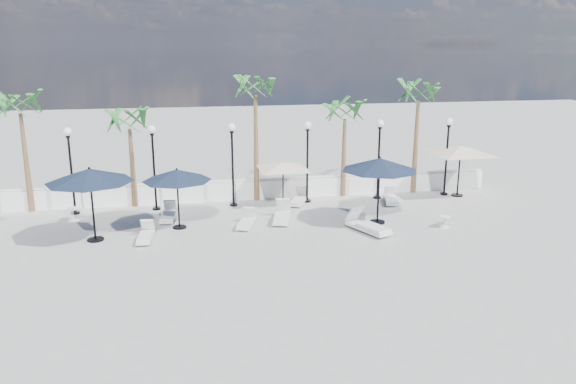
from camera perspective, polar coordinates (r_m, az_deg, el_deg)
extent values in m
plane|color=gray|center=(20.08, -3.81, -6.46)|extent=(100.00, 100.00, 0.00)
cube|color=white|center=(27.06, -5.77, 0.11)|extent=(26.00, 0.30, 0.90)
cube|color=white|center=(26.93, -5.80, 1.18)|extent=(26.00, 0.12, 0.08)
cylinder|color=black|center=(26.56, -20.77, -1.98)|extent=(0.36, 0.36, 0.10)
cylinder|color=black|center=(26.15, -21.11, 1.59)|extent=(0.10, 0.10, 3.50)
cylinder|color=black|center=(25.84, -21.45, 5.26)|extent=(0.18, 0.18, 0.10)
sphere|color=white|center=(25.81, -21.50, 5.72)|extent=(0.36, 0.36, 0.36)
cylinder|color=black|center=(26.15, -13.21, -1.65)|extent=(0.36, 0.36, 0.10)
cylinder|color=black|center=(25.73, -13.43, 1.99)|extent=(0.10, 0.10, 3.50)
cylinder|color=black|center=(25.42, -13.66, 5.73)|extent=(0.18, 0.18, 0.10)
sphere|color=white|center=(25.39, -13.69, 6.19)|extent=(0.36, 0.36, 0.36)
cylinder|color=black|center=(26.20, -5.55, -1.28)|extent=(0.36, 0.36, 0.10)
cylinder|color=black|center=(25.79, -5.64, 2.35)|extent=(0.10, 0.10, 3.50)
cylinder|color=black|center=(25.48, -5.74, 6.09)|extent=(0.18, 0.18, 0.10)
sphere|color=white|center=(25.45, -5.75, 6.55)|extent=(0.36, 0.36, 0.36)
cylinder|color=black|center=(26.72, 1.94, -0.90)|extent=(0.36, 0.36, 0.10)
cylinder|color=black|center=(26.31, 1.97, 2.66)|extent=(0.10, 0.10, 3.50)
cylinder|color=black|center=(26.01, 2.01, 6.33)|extent=(0.18, 0.18, 0.10)
sphere|color=white|center=(25.98, 2.01, 6.79)|extent=(0.36, 0.36, 0.36)
cylinder|color=black|center=(27.68, 9.03, -0.53)|extent=(0.36, 0.36, 0.10)
cylinder|color=black|center=(27.28, 9.17, 2.92)|extent=(0.10, 0.10, 3.50)
cylinder|color=black|center=(26.99, 9.32, 6.45)|extent=(0.18, 0.18, 0.10)
sphere|color=white|center=(26.96, 9.34, 6.89)|extent=(0.36, 0.36, 0.36)
cylinder|color=black|center=(29.03, 15.55, -0.18)|extent=(0.36, 0.36, 0.10)
cylinder|color=black|center=(28.65, 15.79, 3.11)|extent=(0.10, 0.10, 3.50)
cylinder|color=black|center=(28.37, 16.03, 6.47)|extent=(0.18, 0.18, 0.10)
sphere|color=white|center=(28.35, 16.06, 6.89)|extent=(0.36, 0.36, 0.36)
cone|color=brown|center=(27.26, -25.04, 2.66)|extent=(0.28, 0.28, 4.40)
cone|color=brown|center=(26.57, -15.52, 2.36)|extent=(0.28, 0.28, 3.60)
cone|color=brown|center=(26.55, -3.26, 4.41)|extent=(0.28, 0.28, 5.00)
cone|color=brown|center=(27.54, 5.68, 3.46)|extent=(0.28, 0.28, 3.80)
cone|color=brown|center=(28.72, 12.83, 4.44)|extent=(0.28, 0.28, 4.60)
cube|color=silver|center=(22.16, -14.26, -4.48)|extent=(0.65, 1.61, 0.09)
cube|color=silver|center=(21.93, -14.34, -4.43)|extent=(0.58, 1.10, 0.09)
cube|color=silver|center=(22.66, -14.09, -3.20)|extent=(0.52, 0.41, 0.49)
cube|color=silver|center=(24.50, -12.04, -2.48)|extent=(0.74, 1.74, 0.09)
cube|color=silver|center=(24.25, -12.12, -2.41)|extent=(0.65, 1.19, 0.09)
cube|color=silver|center=(25.05, -11.89, -1.28)|extent=(0.57, 0.45, 0.53)
cube|color=silver|center=(23.17, -4.25, -3.20)|extent=(1.02, 1.67, 0.09)
cube|color=silver|center=(22.94, -4.36, -3.14)|extent=(0.82, 1.18, 0.09)
cube|color=silver|center=(23.68, -3.93, -2.00)|extent=(0.59, 0.52, 0.50)
cube|color=silver|center=(26.32, 1.11, -0.96)|extent=(1.16, 1.69, 0.09)
cube|color=silver|center=(26.09, 1.00, -0.88)|extent=(0.91, 1.20, 0.09)
cube|color=silver|center=(26.85, 1.42, 0.07)|extent=(0.62, 0.56, 0.50)
cube|color=silver|center=(23.78, -0.61, -2.62)|extent=(1.09, 2.01, 0.10)
cube|color=silver|center=(23.50, -0.66, -2.54)|extent=(0.90, 1.40, 0.10)
cube|color=silver|center=(24.42, -0.48, -1.22)|extent=(0.69, 0.59, 0.60)
cube|color=silver|center=(22.63, 8.15, -3.66)|extent=(1.46, 2.16, 0.11)
cube|color=silver|center=(22.40, 8.64, -3.54)|extent=(1.15, 1.53, 0.11)
cube|color=silver|center=(23.09, 6.79, -2.16)|extent=(0.79, 0.71, 0.64)
cube|color=silver|center=(26.95, 10.39, -0.82)|extent=(0.95, 1.75, 0.09)
cube|color=silver|center=(26.71, 10.46, -0.74)|extent=(0.79, 1.22, 0.09)
cube|color=silver|center=(27.51, 10.27, 0.23)|extent=(0.60, 0.51, 0.52)
cylinder|color=silver|center=(25.54, -20.95, -2.72)|extent=(0.45, 0.45, 0.03)
cylinder|color=silver|center=(25.47, -21.01, -2.18)|extent=(0.07, 0.07, 0.54)
cylinder|color=silver|center=(25.39, -21.06, -1.58)|extent=(0.58, 0.58, 0.03)
cylinder|color=silver|center=(23.90, 15.60, -3.45)|extent=(0.37, 0.37, 0.03)
cylinder|color=silver|center=(23.84, 15.64, -2.97)|extent=(0.06, 0.06, 0.44)
cylinder|color=silver|center=(23.78, 15.67, -2.44)|extent=(0.48, 0.48, 0.03)
cylinder|color=black|center=(22.76, -18.96, -4.58)|extent=(0.63, 0.63, 0.07)
cylinder|color=black|center=(22.37, -19.24, -1.33)|extent=(0.08, 0.08, 2.75)
cone|color=black|center=(22.09, -19.50, 1.60)|extent=(3.26, 3.26, 0.51)
sphere|color=black|center=(22.03, -19.56, 2.31)|extent=(0.09, 0.09, 0.09)
cylinder|color=black|center=(23.39, -10.96, -3.52)|extent=(0.56, 0.56, 0.06)
cylinder|color=black|center=(23.05, -11.10, -0.77)|extent=(0.07, 0.07, 2.40)
cone|color=black|center=(22.81, -11.23, 1.70)|extent=(2.80, 2.80, 0.45)
sphere|color=black|center=(22.75, -11.26, 2.31)|extent=(0.08, 0.08, 0.08)
cylinder|color=black|center=(23.91, 9.05, -3.02)|extent=(0.63, 0.63, 0.07)
cylinder|color=black|center=(23.54, 9.18, 0.05)|extent=(0.08, 0.08, 2.71)
cone|color=black|center=(23.28, 9.29, 2.80)|extent=(3.17, 3.17, 0.51)
sphere|color=black|center=(23.22, 9.32, 3.48)|extent=(0.09, 0.09, 0.09)
cylinder|color=black|center=(26.21, -0.51, -1.26)|extent=(0.45, 0.45, 0.05)
cylinder|color=black|center=(25.96, -0.51, 0.81)|extent=(0.06, 0.06, 2.00)
pyramid|color=beige|center=(25.73, -0.52, 3.02)|extent=(4.43, 4.43, 0.30)
cylinder|color=black|center=(29.02, 16.79, -0.31)|extent=(0.57, 0.57, 0.07)
cylinder|color=black|center=(28.74, 16.97, 2.01)|extent=(0.08, 0.08, 2.47)
pyramid|color=beige|center=(28.51, 17.16, 4.48)|extent=(5.36, 5.36, 0.38)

